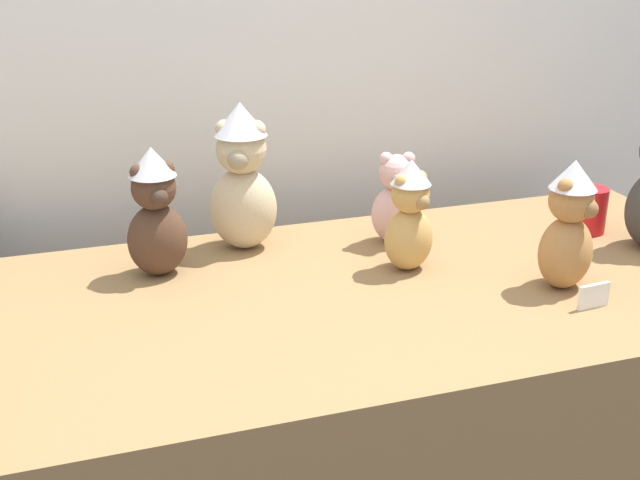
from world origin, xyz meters
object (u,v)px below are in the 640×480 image
teddy_bear_cocoa (156,214)px  party_cup_red (590,210)px  teddy_bear_caramel (569,227)px  teddy_bear_blush (396,201)px  teddy_bear_honey (410,217)px  teddy_bear_sand (242,179)px  display_table (320,453)px

teddy_bear_cocoa → party_cup_red: 1.03m
teddy_bear_caramel → teddy_bear_blush: 0.41m
teddy_bear_caramel → teddy_bear_honey: 0.32m
teddy_bear_sand → teddy_bear_honey: teddy_bear_sand is taller
teddy_bear_cocoa → teddy_bear_honey: bearing=-21.5°
teddy_bear_blush → teddy_bear_sand: bearing=-176.9°
teddy_bear_honey → display_table: bearing=179.0°
teddy_bear_caramel → teddy_bear_blush: size_ratio=1.24×
display_table → teddy_bear_cocoa: size_ratio=7.08×
teddy_bear_sand → teddy_bear_honey: (0.31, -0.23, -0.05)m
teddy_bear_sand → party_cup_red: size_ratio=3.07×
teddy_bear_cocoa → party_cup_red: bearing=-10.2°
display_table → party_cup_red: 0.86m
teddy_bear_sand → teddy_bear_blush: 0.36m
party_cup_red → display_table: bearing=-169.1°
teddy_bear_sand → teddy_bear_blush: teddy_bear_sand is taller
teddy_bear_sand → teddy_bear_caramel: 0.71m
teddy_bear_caramel → teddy_bear_cocoa: (-0.78, 0.32, 0.00)m
display_table → teddy_bear_honey: (0.22, 0.07, 0.50)m
display_table → teddy_bear_blush: bearing=40.9°
display_table → teddy_bear_sand: (-0.08, 0.30, 0.55)m
teddy_bear_cocoa → display_table: bearing=-42.0°
teddy_bear_sand → teddy_bear_cocoa: 0.23m
teddy_bear_caramel → party_cup_red: 0.36m
teddy_bear_sand → teddy_bear_blush: (0.34, -0.08, -0.06)m
teddy_bear_honey → teddy_bear_blush: bearing=59.0°
teddy_bear_blush → party_cup_red: bearing=6.1°
party_cup_red → teddy_bear_sand: bearing=168.7°
display_table → teddy_bear_blush: (0.26, 0.22, 0.48)m
teddy_bear_sand → teddy_bear_caramel: (0.57, -0.42, -0.03)m
display_table → teddy_bear_blush: 0.59m
teddy_bear_cocoa → teddy_bear_blush: bearing=-4.9°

